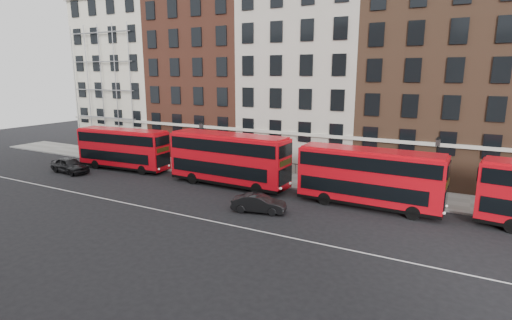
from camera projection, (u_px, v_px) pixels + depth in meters
The scene contains 13 objects.
ground at pixel (219, 211), 29.89m from camera, with size 120.00×120.00×0.00m, color black.
pavement at pixel (279, 178), 38.89m from camera, with size 80.00×5.00×0.15m, color gray.
kerb at pixel (267, 184), 36.74m from camera, with size 80.00×0.30×0.16m, color gray.
road_centre_line at pixel (203, 219), 28.17m from camera, with size 70.00×0.12×0.01m, color white.
building_terrace at pixel (307, 72), 43.20m from camera, with size 64.00×11.95×22.00m.
bus_a at pixel (123, 148), 42.31m from camera, with size 10.51×3.27×4.35m.
bus_b at pixel (228, 158), 36.09m from camera, with size 11.49×3.09×4.79m.
bus_c at pixel (369, 177), 30.26m from camera, with size 10.84×2.90×4.52m.
car_rear at pixel (70, 165), 41.19m from camera, with size 1.87×4.65×1.58m, color black.
car_front at pixel (259, 203), 29.57m from camera, with size 1.40×4.01×1.32m, color black.
lamp_post_left at pixel (202, 145), 39.96m from camera, with size 0.44×0.44×5.33m.
lamp_post_right at pixel (435, 167), 30.45m from camera, with size 0.44×0.44×5.33m.
iron_railings at pixel (288, 168), 40.66m from camera, with size 6.60×0.06×1.00m, color black, non-canonical shape.
Camera 1 is at (15.97, -23.63, 10.13)m, focal length 28.00 mm.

